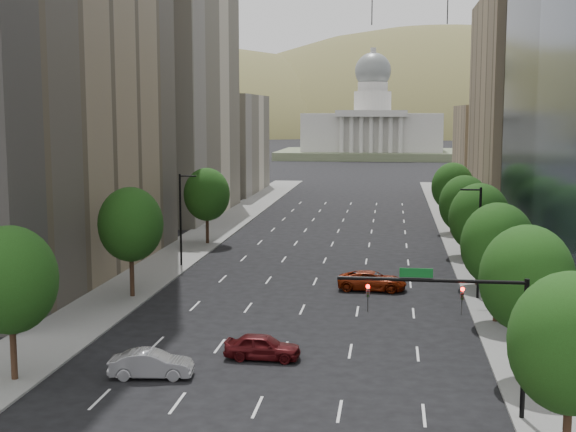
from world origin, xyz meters
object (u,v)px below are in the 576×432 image
at_px(traffic_signal, 473,315).
at_px(car_maroon, 263,347).
at_px(car_silver, 151,364).
at_px(car_red_far, 372,281).
at_px(capitol, 372,132).

relative_size(traffic_signal, car_maroon, 1.98).
xyz_separation_m(car_maroon, car_silver, (-5.67, -4.07, -0.01)).
xyz_separation_m(traffic_signal, car_maroon, (-11.54, 7.73, -4.39)).
relative_size(car_maroon, car_silver, 0.98).
height_order(car_maroon, car_red_far, car_red_far).
distance_m(car_silver, car_red_far, 26.41).
bearing_deg(traffic_signal, car_maroon, 146.18).
bearing_deg(car_red_far, car_silver, 156.09).
bearing_deg(car_maroon, capitol, 1.14).
xyz_separation_m(capitol, car_maroon, (-1.01, -211.98, -7.79)).
bearing_deg(car_silver, traffic_signal, -109.14).
distance_m(traffic_signal, car_maroon, 14.57).
distance_m(capitol, car_silver, 216.29).
bearing_deg(traffic_signal, car_red_far, 101.31).
bearing_deg(traffic_signal, capitol, 92.74).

